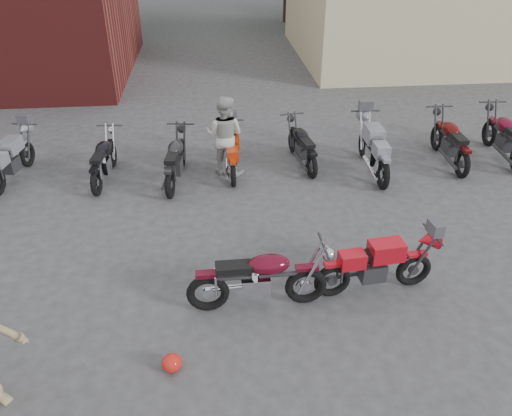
{
  "coord_description": "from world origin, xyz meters",
  "views": [
    {
      "loc": [
        -0.21,
        -4.96,
        5.24
      ],
      "look_at": [
        0.48,
        2.13,
        0.9
      ],
      "focal_mm": 35.0,
      "sensor_mm": 36.0,
      "label": 1
    }
  ],
  "objects_px": {
    "person_light": "(225,136)",
    "row_bike_5": "(302,143)",
    "vintage_motorcycle": "(260,275)",
    "row_bike_8": "(506,134)",
    "row_bike_4": "(232,151)",
    "row_bike_2": "(103,157)",
    "row_bike_6": "(374,146)",
    "row_bike_1": "(11,157)",
    "helmet": "(171,363)",
    "sportbike": "(378,263)",
    "row_bike_3": "(175,158)",
    "row_bike_7": "(451,139)"
  },
  "relations": [
    {
      "from": "person_light",
      "to": "row_bike_5",
      "type": "xyz_separation_m",
      "value": [
        1.78,
        0.24,
        -0.36
      ]
    },
    {
      "from": "vintage_motorcycle",
      "to": "row_bike_8",
      "type": "xyz_separation_m",
      "value": [
        6.31,
        4.62,
        0.02
      ]
    },
    {
      "from": "row_bike_4",
      "to": "row_bike_5",
      "type": "height_order",
      "value": "row_bike_5"
    },
    {
      "from": "row_bike_2",
      "to": "row_bike_4",
      "type": "distance_m",
      "value": 2.83
    },
    {
      "from": "row_bike_6",
      "to": "row_bike_1",
      "type": "bearing_deg",
      "value": 88.58
    },
    {
      "from": "helmet",
      "to": "row_bike_6",
      "type": "height_order",
      "value": "row_bike_6"
    },
    {
      "from": "person_light",
      "to": "row_bike_4",
      "type": "height_order",
      "value": "person_light"
    },
    {
      "from": "row_bike_1",
      "to": "row_bike_2",
      "type": "distance_m",
      "value": 2.02
    },
    {
      "from": "sportbike",
      "to": "vintage_motorcycle",
      "type": "bearing_deg",
      "value": -179.6
    },
    {
      "from": "helmet",
      "to": "row_bike_1",
      "type": "xyz_separation_m",
      "value": [
        -3.71,
        5.74,
        0.42
      ]
    },
    {
      "from": "sportbike",
      "to": "row_bike_3",
      "type": "distance_m",
      "value": 5.15
    },
    {
      "from": "person_light",
      "to": "row_bike_3",
      "type": "height_order",
      "value": "person_light"
    },
    {
      "from": "row_bike_4",
      "to": "row_bike_8",
      "type": "xyz_separation_m",
      "value": [
        6.47,
        0.11,
        0.08
      ]
    },
    {
      "from": "vintage_motorcycle",
      "to": "row_bike_2",
      "type": "relative_size",
      "value": 1.11
    },
    {
      "from": "row_bike_2",
      "to": "sportbike",
      "type": "bearing_deg",
      "value": -126.22
    },
    {
      "from": "vintage_motorcycle",
      "to": "row_bike_1",
      "type": "bearing_deg",
      "value": 136.14
    },
    {
      "from": "row_bike_1",
      "to": "row_bike_4",
      "type": "xyz_separation_m",
      "value": [
        4.84,
        -0.12,
        -0.02
      ]
    },
    {
      "from": "person_light",
      "to": "row_bike_2",
      "type": "distance_m",
      "value": 2.69
    },
    {
      "from": "row_bike_2",
      "to": "row_bike_6",
      "type": "bearing_deg",
      "value": -86.81
    },
    {
      "from": "row_bike_4",
      "to": "helmet",
      "type": "bearing_deg",
      "value": 170.77
    },
    {
      "from": "helmet",
      "to": "person_light",
      "type": "xyz_separation_m",
      "value": [
        0.97,
        5.61,
        0.78
      ]
    },
    {
      "from": "helmet",
      "to": "row_bike_7",
      "type": "xyz_separation_m",
      "value": [
        6.21,
        5.63,
        0.47
      ]
    },
    {
      "from": "row_bike_1",
      "to": "row_bike_4",
      "type": "relative_size",
      "value": 1.04
    },
    {
      "from": "sportbike",
      "to": "row_bike_4",
      "type": "relative_size",
      "value": 1.03
    },
    {
      "from": "row_bike_1",
      "to": "row_bike_8",
      "type": "relative_size",
      "value": 0.9
    },
    {
      "from": "row_bike_2",
      "to": "row_bike_8",
      "type": "relative_size",
      "value": 0.88
    },
    {
      "from": "vintage_motorcycle",
      "to": "row_bike_3",
      "type": "height_order",
      "value": "vintage_motorcycle"
    },
    {
      "from": "row_bike_5",
      "to": "row_bike_1",
      "type": "bearing_deg",
      "value": 82.45
    },
    {
      "from": "row_bike_3",
      "to": "row_bike_6",
      "type": "xyz_separation_m",
      "value": [
        4.41,
        0.03,
        0.06
      ]
    },
    {
      "from": "helmet",
      "to": "row_bike_6",
      "type": "xyz_separation_m",
      "value": [
        4.29,
        5.33,
        0.5
      ]
    },
    {
      "from": "row_bike_1",
      "to": "row_bike_8",
      "type": "distance_m",
      "value": 11.3
    },
    {
      "from": "vintage_motorcycle",
      "to": "row_bike_4",
      "type": "xyz_separation_m",
      "value": [
        -0.15,
        4.52,
        -0.07
      ]
    },
    {
      "from": "vintage_motorcycle",
      "to": "row_bike_3",
      "type": "xyz_separation_m",
      "value": [
        -1.41,
        4.19,
        -0.03
      ]
    },
    {
      "from": "row_bike_4",
      "to": "row_bike_5",
      "type": "distance_m",
      "value": 1.64
    },
    {
      "from": "vintage_motorcycle",
      "to": "row_bike_6",
      "type": "xyz_separation_m",
      "value": [
        3.01,
        4.22,
        0.03
      ]
    },
    {
      "from": "helmet",
      "to": "row_bike_8",
      "type": "height_order",
      "value": "row_bike_8"
    },
    {
      "from": "person_light",
      "to": "row_bike_3",
      "type": "distance_m",
      "value": 1.18
    },
    {
      "from": "helmet",
      "to": "row_bike_4",
      "type": "bearing_deg",
      "value": 78.65
    },
    {
      "from": "sportbike",
      "to": "row_bike_6",
      "type": "distance_m",
      "value": 4.2
    },
    {
      "from": "row_bike_6",
      "to": "row_bike_7",
      "type": "height_order",
      "value": "row_bike_6"
    },
    {
      "from": "person_light",
      "to": "row_bike_7",
      "type": "relative_size",
      "value": 0.88
    },
    {
      "from": "row_bike_1",
      "to": "row_bike_7",
      "type": "height_order",
      "value": "row_bike_7"
    },
    {
      "from": "row_bike_7",
      "to": "row_bike_8",
      "type": "distance_m",
      "value": 1.39
    },
    {
      "from": "sportbike",
      "to": "helmet",
      "type": "distance_m",
      "value": 3.4
    },
    {
      "from": "helmet",
      "to": "person_light",
      "type": "bearing_deg",
      "value": 80.22
    },
    {
      "from": "row_bike_2",
      "to": "row_bike_8",
      "type": "bearing_deg",
      "value": -83.71
    },
    {
      "from": "vintage_motorcycle",
      "to": "person_light",
      "type": "xyz_separation_m",
      "value": [
        -0.32,
        4.5,
        0.31
      ]
    },
    {
      "from": "row_bike_2",
      "to": "helmet",
      "type": "bearing_deg",
      "value": -157.87
    },
    {
      "from": "row_bike_4",
      "to": "row_bike_5",
      "type": "bearing_deg",
      "value": -80.15
    },
    {
      "from": "helmet",
      "to": "row_bike_3",
      "type": "xyz_separation_m",
      "value": [
        -0.13,
        5.3,
        0.44
      ]
    }
  ]
}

